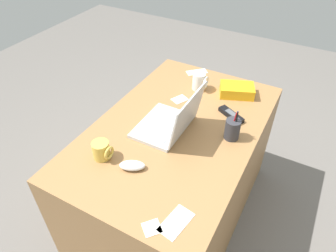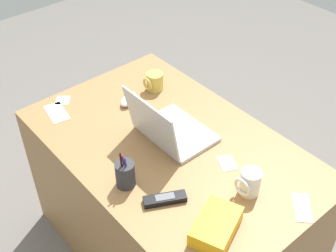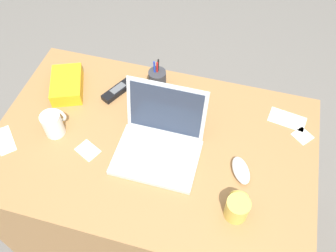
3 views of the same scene
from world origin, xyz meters
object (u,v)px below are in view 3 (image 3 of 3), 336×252
computer_mouse (241,170)px  snack_bag (67,85)px  coffee_mug_white (237,208)px  coffee_mug_tall (53,123)px  pen_holder (157,81)px  cordless_phone (118,90)px  laptop (160,141)px

computer_mouse → snack_bag: (-0.78, 0.21, 0.01)m
computer_mouse → snack_bag: 0.81m
coffee_mug_white → coffee_mug_tall: coffee_mug_tall is taller
pen_holder → computer_mouse: bearing=-37.7°
computer_mouse → coffee_mug_white: size_ratio=1.26×
cordless_phone → pen_holder: size_ratio=0.96×
coffee_mug_white → snack_bag: 0.87m
coffee_mug_tall → pen_holder: (0.33, 0.32, 0.00)m
pen_holder → snack_bag: bearing=-164.7°
pen_holder → snack_bag: pen_holder is taller
laptop → cordless_phone: 0.35m
computer_mouse → coffee_mug_tall: size_ratio=1.12×
cordless_phone → snack_bag: 0.22m
computer_mouse → coffee_mug_white: coffee_mug_white is taller
laptop → coffee_mug_white: 0.37m
snack_bag → pen_holder: bearing=15.3°
cordless_phone → coffee_mug_white: bearing=-35.9°
coffee_mug_white → snack_bag: (-0.79, 0.37, -0.01)m
computer_mouse → snack_bag: snack_bag is taller
coffee_mug_white → pen_holder: 0.63m
pen_holder → cordless_phone: bearing=-160.0°
laptop → coffee_mug_white: laptop is taller
computer_mouse → coffee_mug_tall: coffee_mug_tall is taller
coffee_mug_white → computer_mouse: bearing=92.5°
laptop → pen_holder: (-0.09, 0.29, 0.00)m
computer_mouse → coffee_mug_tall: 0.73m
computer_mouse → snack_bag: size_ratio=0.60×
cordless_phone → coffee_mug_tall: bearing=-122.3°
computer_mouse → cordless_phone: 0.62m
coffee_mug_tall → snack_bag: size_ratio=0.53×
coffee_mug_tall → coffee_mug_white: bearing=-11.6°
coffee_mug_tall → cordless_phone: 0.31m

